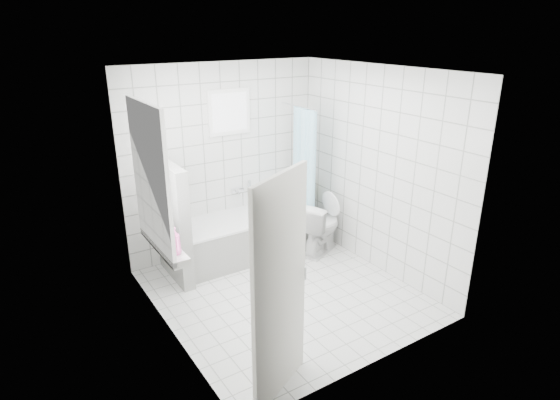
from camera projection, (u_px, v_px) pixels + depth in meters
ground at (284, 293)px, 5.63m from camera, size 3.00×3.00×0.00m
ceiling at (285, 70)px, 4.72m from camera, size 3.00×3.00×0.00m
wall_back at (224, 160)px, 6.35m from camera, size 2.80×0.02×2.60m
wall_front at (380, 240)px, 3.99m from camera, size 2.80×0.02×2.60m
wall_left at (162, 218)px, 4.46m from camera, size 0.02×3.00×2.60m
wall_right at (377, 171)px, 5.89m from camera, size 0.02×3.00×2.60m
window_left at (153, 179)px, 4.62m from camera, size 0.01×0.90×1.40m
window_back at (230, 112)px, 6.14m from camera, size 0.50×0.01×0.50m
window_sill at (164, 245)px, 4.90m from camera, size 0.18×1.02×0.08m
door at (280, 290)px, 3.80m from camera, size 0.73×0.40×2.00m
bathtub at (244, 236)px, 6.45m from camera, size 1.87×0.77×0.58m
partition_wall at (173, 222)px, 5.74m from camera, size 0.15×0.85×1.50m
tiled_ledge at (305, 213)px, 7.28m from camera, size 0.40×0.24×0.55m
toilet at (320, 227)px, 6.53m from camera, size 0.85×0.70×0.76m
curtain_rod at (298, 106)px, 6.28m from camera, size 0.02×0.80×0.02m
shower_curtain at (303, 173)px, 6.49m from camera, size 0.14×0.48×1.78m
tub_faucet at (237, 190)px, 6.57m from camera, size 0.18×0.06×0.06m
sill_bottles at (165, 233)px, 4.81m from camera, size 0.18×0.72×0.28m
ledge_bottles at (306, 190)px, 7.11m from camera, size 0.17×0.18×0.28m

